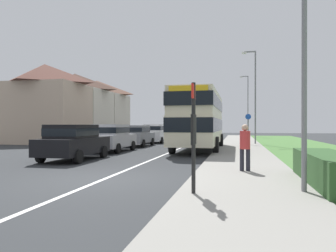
{
  "coord_description": "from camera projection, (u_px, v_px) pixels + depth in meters",
  "views": [
    {
      "loc": [
        3.96,
        -8.94,
        1.65
      ],
      "look_at": [
        0.62,
        6.46,
        1.6
      ],
      "focal_mm": 34.17,
      "sensor_mm": 36.0,
      "label": 1
    }
  ],
  "objects": [
    {
      "name": "bus_stop_sign",
      "position": [
        194.0,
        130.0,
        7.16
      ],
      "size": [
        0.09,
        0.52,
        2.6
      ],
      "color": "black",
      "rests_on": "ground_plane"
    },
    {
      "name": "double_decker_bus",
      "position": [
        199.0,
        117.0,
        20.71
      ],
      "size": [
        2.8,
        9.64,
        3.7
      ],
      "color": "beige",
      "rests_on": "ground_plane"
    },
    {
      "name": "house_terrace_far_side",
      "position": [
        75.0,
        107.0,
        34.39
      ],
      "size": [
        6.9,
        16.42,
        7.19
      ],
      "color": "#C1A88E",
      "rests_on": "ground_plane"
    },
    {
      "name": "street_lamp_far",
      "position": [
        247.0,
        102.0,
        43.78
      ],
      "size": [
        1.14,
        0.2,
        8.39
      ],
      "color": "slate",
      "rests_on": "ground_plane"
    },
    {
      "name": "pedestrian_at_stop",
      "position": [
        245.0,
        145.0,
        10.61
      ],
      "size": [
        0.34,
        0.34,
        1.67
      ],
      "color": "#23232D",
      "rests_on": "ground_plane"
    },
    {
      "name": "parked_car_white",
      "position": [
        155.0,
        133.0,
        29.67
      ],
      "size": [
        1.99,
        4.18,
        1.72
      ],
      "color": "silver",
      "rests_on": "ground_plane"
    },
    {
      "name": "roadside_hedge",
      "position": [
        329.0,
        171.0,
        8.3
      ],
      "size": [
        1.1,
        4.24,
        0.9
      ],
      "primitive_type": "cube",
      "color": "#2D5128",
      "rests_on": "ground_plane"
    },
    {
      "name": "street_lamp_mid",
      "position": [
        254.0,
        91.0,
        26.24
      ],
      "size": [
        1.14,
        0.2,
        7.74
      ],
      "color": "slate",
      "rests_on": "ground_plane"
    },
    {
      "name": "lane_marking_centre",
      "position": [
        163.0,
        155.0,
        17.4
      ],
      "size": [
        0.14,
        60.0,
        0.01
      ],
      "primitive_type": "cube",
      "color": "silver",
      "rests_on": "ground_plane"
    },
    {
      "name": "parked_car_grey",
      "position": [
        137.0,
        135.0,
        24.66
      ],
      "size": [
        1.91,
        4.14,
        1.63
      ],
      "color": "slate",
      "rests_on": "ground_plane"
    },
    {
      "name": "cycle_route_sign",
      "position": [
        248.0,
        128.0,
        24.96
      ],
      "size": [
        0.44,
        0.08,
        2.52
      ],
      "color": "slate",
      "rests_on": "ground_plane"
    },
    {
      "name": "pavement_near_side",
      "position": [
        243.0,
        160.0,
        14.55
      ],
      "size": [
        3.2,
        68.0,
        0.12
      ],
      "primitive_type": "cube",
      "color": "gray",
      "rests_on": "ground_plane"
    },
    {
      "name": "ground_plane",
      "position": [
        102.0,
        180.0,
        9.58
      ],
      "size": [
        120.0,
        120.0,
        0.0
      ],
      "primitive_type": "plane",
      "color": "#2D3033"
    },
    {
      "name": "parked_car_silver",
      "position": [
        112.0,
        137.0,
        19.75
      ],
      "size": [
        1.92,
        4.3,
        1.68
      ],
      "color": "#B7B7BC",
      "rests_on": "ground_plane"
    },
    {
      "name": "parked_car_black",
      "position": [
        73.0,
        141.0,
        14.91
      ],
      "size": [
        1.99,
        4.19,
        1.67
      ],
      "color": "black",
      "rests_on": "ground_plane"
    },
    {
      "name": "street_lamp_near",
      "position": [
        300.0,
        5.0,
        7.37
      ],
      "size": [
        1.14,
        0.2,
        7.75
      ],
      "color": "slate",
      "rests_on": "ground_plane"
    }
  ]
}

